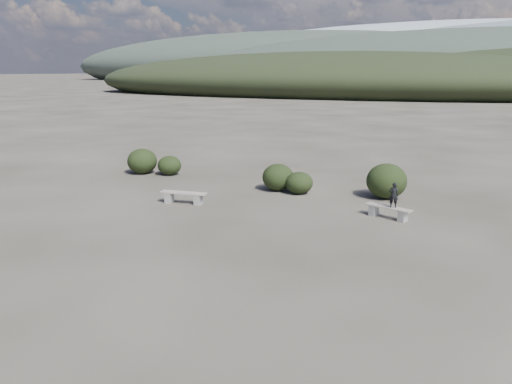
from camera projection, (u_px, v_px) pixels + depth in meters
The scene contains 10 objects.
ground at pixel (182, 257), 13.54m from camera, with size 1200.00×1200.00×0.00m, color #322D27.
bench_left at pixel (184, 197), 18.88m from camera, with size 1.82×0.67×0.45m.
bench_right at pixel (388, 211), 17.01m from camera, with size 1.67×0.84×0.41m.
seated_person at pixel (394, 195), 16.76m from camera, with size 0.32×0.21×0.86m, color black.
shrub_a at pixel (169, 165), 24.06m from camera, with size 1.14×1.14×0.93m, color black.
shrub_b at pixel (278, 177), 20.91m from camera, with size 1.32×1.32×1.13m, color black.
shrub_c at pixel (299, 183), 20.39m from camera, with size 1.13×1.13×0.90m, color black.
shrub_d at pixel (387, 181), 19.61m from camera, with size 1.58×1.58×1.38m, color black.
shrub_f at pixel (142, 161), 24.37m from camera, with size 1.44×1.44×1.22m, color black.
mountain_ridges at pixel (472, 61), 312.22m from camera, with size 500.00×400.00×56.00m.
Camera 1 is at (7.24, -10.67, 4.92)m, focal length 35.00 mm.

